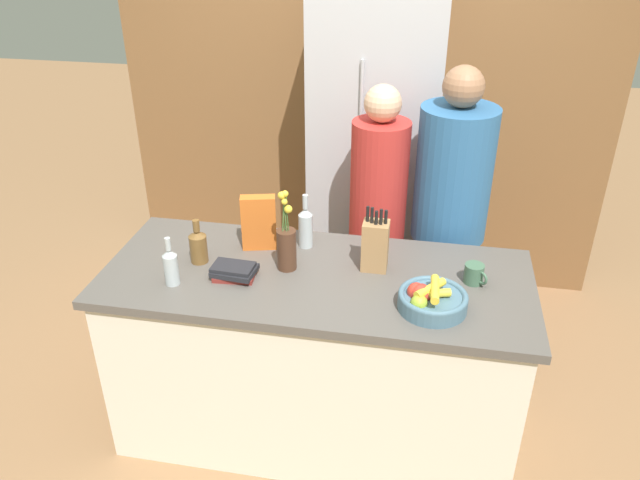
% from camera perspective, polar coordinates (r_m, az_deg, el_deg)
% --- Properties ---
extents(ground_plane, '(14.00, 14.00, 0.00)m').
position_cam_1_polar(ground_plane, '(3.31, -0.32, -16.43)').
color(ground_plane, '#936B47').
extents(kitchen_island, '(1.89, 0.78, 0.90)m').
position_cam_1_polar(kitchen_island, '(3.01, -0.35, -10.40)').
color(kitchen_island, silver).
rests_on(kitchen_island, ground_plane).
extents(back_wall_wood, '(3.09, 0.12, 2.60)m').
position_cam_1_polar(back_wall_wood, '(4.03, 4.00, 13.72)').
color(back_wall_wood, brown).
rests_on(back_wall_wood, ground_plane).
extents(refrigerator, '(0.72, 0.63, 1.98)m').
position_cam_1_polar(refrigerator, '(3.78, 5.02, 7.61)').
color(refrigerator, '#B7B7BC').
rests_on(refrigerator, ground_plane).
extents(fruit_bowl, '(0.28, 0.28, 0.12)m').
position_cam_1_polar(fruit_bowl, '(2.54, 10.05, -5.28)').
color(fruit_bowl, slate).
rests_on(fruit_bowl, kitchen_island).
extents(knife_block, '(0.11, 0.10, 0.30)m').
position_cam_1_polar(knife_block, '(2.74, 5.07, -0.46)').
color(knife_block, '#A87A4C').
rests_on(knife_block, kitchen_island).
extents(flower_vase, '(0.09, 0.09, 0.38)m').
position_cam_1_polar(flower_vase, '(2.74, -3.08, -0.50)').
color(flower_vase, '#4C2D1E').
rests_on(flower_vase, kitchen_island).
extents(cereal_box, '(0.17, 0.10, 0.26)m').
position_cam_1_polar(cereal_box, '(2.90, -5.62, 1.59)').
color(cereal_box, orange).
rests_on(cereal_box, kitchen_island).
extents(coffee_mug, '(0.10, 0.10, 0.09)m').
position_cam_1_polar(coffee_mug, '(2.75, 13.93, -3.03)').
color(coffee_mug, '#42664C').
rests_on(coffee_mug, kitchen_island).
extents(book_stack, '(0.19, 0.15, 0.06)m').
position_cam_1_polar(book_stack, '(2.73, -7.86, -2.84)').
color(book_stack, maroon).
rests_on(book_stack, kitchen_island).
extents(bottle_oil, '(0.08, 0.08, 0.21)m').
position_cam_1_polar(bottle_oil, '(2.85, -11.07, -0.48)').
color(bottle_oil, brown).
rests_on(bottle_oil, kitchen_island).
extents(bottle_vinegar, '(0.06, 0.06, 0.22)m').
position_cam_1_polar(bottle_vinegar, '(2.71, -13.48, -2.32)').
color(bottle_vinegar, '#B2BCC1').
rests_on(bottle_vinegar, kitchen_island).
extents(bottle_wine, '(0.07, 0.07, 0.27)m').
position_cam_1_polar(bottle_wine, '(2.91, -1.33, 1.25)').
color(bottle_wine, '#B2BCC1').
rests_on(bottle_wine, kitchen_island).
extents(person_at_sink, '(0.29, 0.29, 1.58)m').
position_cam_1_polar(person_at_sink, '(3.29, 5.26, 2.39)').
color(person_at_sink, '#383842').
rests_on(person_at_sink, ground_plane).
extents(person_in_blue, '(0.38, 0.38, 1.69)m').
position_cam_1_polar(person_in_blue, '(3.25, 11.75, 2.49)').
color(person_in_blue, '#383842').
rests_on(person_in_blue, ground_plane).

